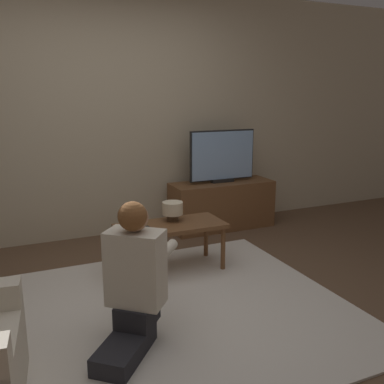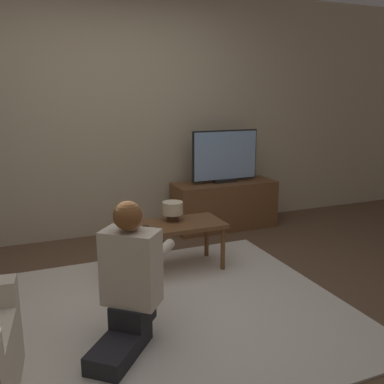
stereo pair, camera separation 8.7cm
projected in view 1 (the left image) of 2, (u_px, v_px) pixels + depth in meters
ground_plane at (173, 313)px, 3.05m from camera, size 10.00×10.00×0.00m
wall_back at (104, 115)px, 4.47m from camera, size 10.00×0.06×2.60m
rug at (173, 312)px, 3.04m from camera, size 2.49×2.22×0.02m
tv_stand at (222, 205)px, 4.91m from camera, size 1.18×0.42×0.54m
tv at (222, 156)px, 4.78m from camera, size 0.78×0.08×0.59m
coffee_table at (170, 230)px, 3.67m from camera, size 0.92×0.42×0.43m
person_kneeling at (134, 278)px, 2.57m from camera, size 0.72×0.79×0.90m
table_lamp at (173, 210)px, 3.73m from camera, size 0.18×0.18×0.17m
remote at (149, 229)px, 3.49m from camera, size 0.04×0.15×0.02m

